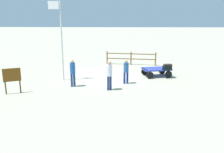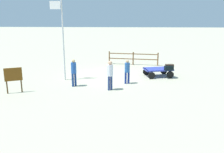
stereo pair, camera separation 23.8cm
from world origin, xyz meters
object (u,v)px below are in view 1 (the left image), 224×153
at_px(suitcase_olive, 168,67).
at_px(worker_trailing, 109,73).
at_px(signboard, 12,77).
at_px(worker_lead, 126,70).
at_px(flagpole, 60,35).
at_px(worker_supervisor, 73,71).
at_px(luggage_cart, 156,70).
at_px(suitcase_navy, 167,68).

height_order(suitcase_olive, worker_trailing, worker_trailing).
distance_m(suitcase_olive, signboard, 10.56).
xyz_separation_m(worker_lead, flagpole, (4.46, -0.76, 2.22)).
bearing_deg(flagpole, suitcase_olive, -173.40).
relative_size(suitcase_olive, worker_trailing, 0.34).
distance_m(worker_lead, worker_supervisor, 3.52).
bearing_deg(signboard, worker_lead, -161.49).
height_order(luggage_cart, worker_supervisor, worker_supervisor).
bearing_deg(worker_lead, worker_supervisor, 12.39).
bearing_deg(flagpole, worker_lead, 170.34).
distance_m(worker_lead, signboard, 7.10).
relative_size(worker_trailing, worker_supervisor, 1.04).
bearing_deg(worker_trailing, suitcase_navy, -144.87).
bearing_deg(worker_lead, signboard, 18.51).
height_order(suitcase_navy, worker_lead, worker_lead).
xyz_separation_m(luggage_cart, worker_lead, (2.31, 1.98, 0.49)).
distance_m(suitcase_olive, worker_trailing, 5.17).
bearing_deg(worker_supervisor, suitcase_navy, -161.23).
relative_size(luggage_cart, worker_supervisor, 1.27).
xyz_separation_m(worker_trailing, worker_supervisor, (2.37, -0.68, -0.07)).
bearing_deg(worker_trailing, signboard, 8.23).
distance_m(suitcase_olive, worker_lead, 3.50).
distance_m(suitcase_navy, suitcase_olive, 0.22).
bearing_deg(worker_supervisor, worker_lead, -167.61).
bearing_deg(flagpole, suitcase_navy, -174.83).
bearing_deg(worker_lead, suitcase_olive, -152.12).
xyz_separation_m(worker_lead, worker_trailing, (1.07, 1.43, 0.16)).
xyz_separation_m(worker_trailing, flagpole, (3.40, -2.19, 2.06)).
bearing_deg(worker_supervisor, worker_trailing, 164.03).
bearing_deg(suitcase_olive, worker_supervisor, 20.11).
bearing_deg(signboard, worker_supervisor, -155.54).
height_order(worker_lead, worker_supervisor, worker_supervisor).
bearing_deg(signboard, suitcase_olive, -158.40).
height_order(worker_lead, worker_trailing, worker_trailing).
height_order(worker_supervisor, signboard, worker_supervisor).
distance_m(worker_lead, worker_trailing, 1.79).
height_order(suitcase_navy, signboard, signboard).
height_order(worker_lead, signboard, worker_lead).
xyz_separation_m(suitcase_navy, suitcase_olive, (-0.08, -0.20, 0.04)).
distance_m(worker_trailing, flagpole, 4.54).
distance_m(luggage_cart, suitcase_navy, 0.94).
height_order(luggage_cart, flagpole, flagpole).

